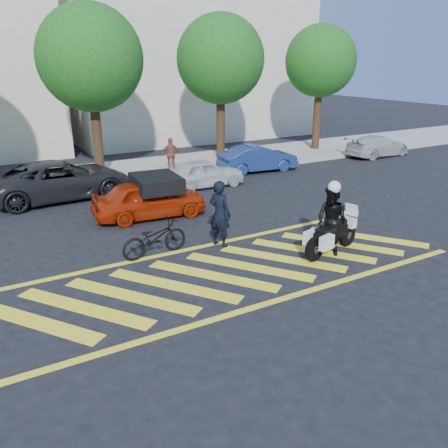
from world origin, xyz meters
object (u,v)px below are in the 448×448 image
police_motorcycle (331,235)px  officer_moto (332,221)px  bicycle (154,238)px  parked_right (258,159)px  officer_bike (220,214)px  parked_far_right (377,146)px  red_convertible (149,199)px  parked_mid_right (204,173)px  parked_mid_left (61,180)px

police_motorcycle → officer_moto: bearing=139.1°
officer_moto → bicycle: bearing=-131.9°
bicycle → parked_right: size_ratio=0.51×
officer_bike → parked_far_right: officer_bike is taller
parked_right → parked_far_right: parked_right is taller
officer_bike → red_convertible: (-0.80, 3.54, -0.33)m
officer_moto → parked_mid_right: 8.34m
officer_bike → parked_right: officer_bike is taller
officer_moto → parked_right: size_ratio=0.50×
police_motorcycle → officer_moto: size_ratio=1.16×
red_convertible → parked_far_right: (15.15, 3.72, -0.08)m
parked_right → parked_mid_left: bearing=95.5°
officer_bike → parked_mid_left: 8.05m
parked_right → police_motorcycle: bearing=163.0°
parked_far_right → parked_mid_left: bearing=87.4°
officer_bike → police_motorcycle: 3.24m
police_motorcycle → parked_far_right: (11.93, 9.36, 0.03)m
officer_moto → parked_mid_left: size_ratio=0.36×
officer_moto → parked_mid_right: bearing=164.3°
parked_mid_left → parked_right: size_ratio=1.40×
parked_mid_right → parked_right: bearing=-70.3°
bicycle → officer_moto: (4.36, -2.38, 0.46)m
officer_moto → parked_mid_left: officer_moto is taller
police_motorcycle → officer_moto: officer_moto is taller
bicycle → parked_far_right: bearing=-73.0°
police_motorcycle → parked_mid_right: 8.34m
bicycle → parked_mid_right: size_ratio=0.56×
officer_bike → officer_moto: (2.41, -2.09, -0.01)m
police_motorcycle → red_convertible: (-3.22, 5.64, 0.11)m
parked_mid_left → parked_far_right: parked_mid_left is taller
red_convertible → parked_right: bearing=-55.9°
parked_mid_left → bicycle: bearing=-175.7°
officer_bike → parked_mid_left: size_ratio=0.36×
parked_mid_left → parked_right: parked_mid_left is taller
bicycle → parked_right: parked_right is taller
parked_mid_right → officer_bike: bearing=156.9°
police_motorcycle → parked_mid_right: bearing=74.4°
red_convertible → parked_far_right: 15.60m
bicycle → parked_mid_right: 7.58m
parked_far_right → officer_bike: bearing=115.0°
bicycle → police_motorcycle: bicycle is taller
police_motorcycle → parked_mid_left: size_ratio=0.42×
parked_mid_left → parked_far_right: size_ratio=1.36×
police_motorcycle → red_convertible: bearing=106.4°
parked_mid_right → parked_right: 3.86m
parked_mid_left → red_convertible: bearing=-155.0°
bicycle → parked_mid_left: size_ratio=0.36×
officer_bike → bicycle: size_ratio=1.01×
officer_moto → parked_far_right: officer_moto is taller
parked_mid_left → parked_mid_right: (5.68, -1.26, -0.15)m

